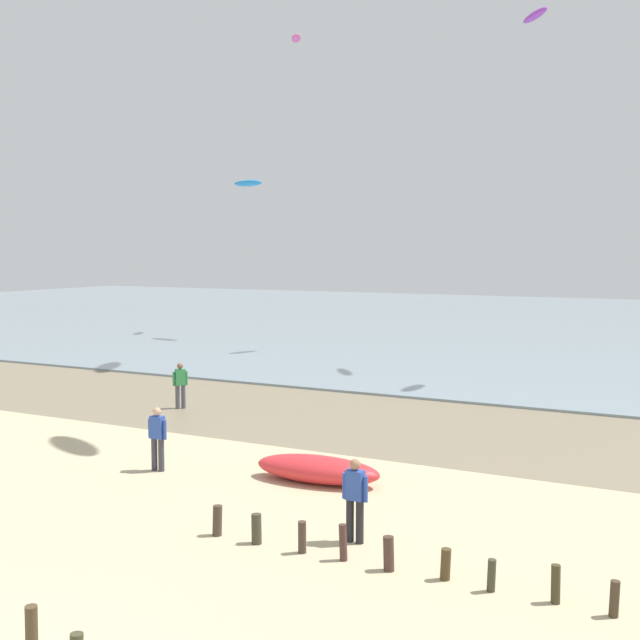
# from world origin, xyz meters

# --- Properties ---
(wet_sand_strip) EXTENTS (120.00, 8.96, 0.01)m
(wet_sand_strip) POSITION_xyz_m (0.00, 18.28, 0.00)
(wet_sand_strip) COLOR #84755B
(wet_sand_strip) RESTS_ON ground
(sea) EXTENTS (160.00, 70.00, 0.10)m
(sea) POSITION_xyz_m (0.00, 57.76, 0.05)
(sea) COLOR #7F939E
(sea) RESTS_ON ground
(groyne_mid) EXTENTS (11.69, 0.33, 0.75)m
(groyne_mid) POSITION_xyz_m (5.96, 6.80, 0.32)
(groyne_mid) COLOR #43362A
(groyne_mid) RESTS_ON ground
(person_nearest_camera) EXTENTS (0.57, 0.24, 1.71)m
(person_nearest_camera) POSITION_xyz_m (2.61, 7.78, 0.92)
(person_nearest_camera) COLOR #232328
(person_nearest_camera) RESTS_ON ground
(person_by_waterline) EXTENTS (0.40, 0.46, 1.71)m
(person_by_waterline) POSITION_xyz_m (-8.73, 17.07, 0.92)
(person_by_waterline) COLOR #4C4C56
(person_by_waterline) RESTS_ON ground
(person_left_flank) EXTENTS (0.57, 0.24, 1.71)m
(person_left_flank) POSITION_xyz_m (-4.21, 10.09, 0.92)
(person_left_flank) COLOR #383842
(person_left_flank) RESTS_ON ground
(grounded_kite) EXTENTS (3.41, 1.39, 0.67)m
(grounded_kite) POSITION_xyz_m (0.05, 11.10, 0.33)
(grounded_kite) COLOR red
(grounded_kite) RESTS_ON ground
(kite_aloft_5) EXTENTS (1.97, 2.28, 0.62)m
(kite_aloft_5) POSITION_xyz_m (0.62, 32.68, 17.00)
(kite_aloft_5) COLOR purple
(kite_aloft_8) EXTENTS (1.56, 2.04, 0.39)m
(kite_aloft_8) POSITION_xyz_m (-18.00, 43.01, 20.56)
(kite_aloft_8) COLOR #E54C99
(kite_aloft_10) EXTENTS (2.49, 1.30, 0.51)m
(kite_aloft_10) POSITION_xyz_m (-18.60, 37.55, 10.21)
(kite_aloft_10) COLOR #2384D1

